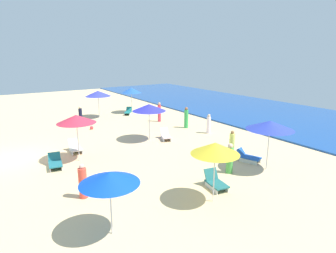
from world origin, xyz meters
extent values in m
plane|color=beige|center=(0.00, 0.00, 0.00)|extent=(60.00, 60.00, 0.00)
cube|color=#1A4A9A|center=(0.00, 23.12, 0.06)|extent=(60.00, 13.76, 0.12)
cylinder|color=silver|center=(8.99, 11.11, 1.08)|extent=(0.05, 0.05, 2.17)
cone|color=#2B3EB2|center=(8.99, 11.11, 2.40)|extent=(2.42, 2.42, 0.46)
cube|color=silver|center=(7.88, 10.92, 0.12)|extent=(1.01, 0.39, 0.24)
cube|color=silver|center=(7.69, 11.45, 0.12)|extent=(1.01, 0.39, 0.24)
cube|color=blue|center=(7.79, 11.19, 0.27)|extent=(1.33, 1.01, 0.06)
cube|color=blue|center=(7.28, 11.01, 0.47)|extent=(0.53, 0.70, 0.42)
cylinder|color=silver|center=(-7.98, 8.11, 1.02)|extent=(0.05, 0.05, 2.04)
cone|color=#373EB4|center=(-7.98, 8.11, 2.29)|extent=(2.34, 2.34, 0.51)
cylinder|color=silver|center=(2.32, 3.18, 1.10)|extent=(0.05, 0.05, 2.20)
cone|color=#CE2E45|center=(2.32, 3.18, 2.44)|extent=(2.15, 2.15, 0.46)
cube|color=silver|center=(0.78, 3.12, 0.11)|extent=(1.13, 0.12, 0.23)
cube|color=silver|center=(0.82, 3.68, 0.11)|extent=(1.13, 0.12, 0.23)
cube|color=silver|center=(0.80, 3.40, 0.26)|extent=(1.30, 0.75, 0.06)
cube|color=silver|center=(0.22, 3.44, 0.48)|extent=(0.37, 0.65, 0.47)
cube|color=silver|center=(2.74, 1.50, 0.11)|extent=(1.06, 0.19, 0.22)
cube|color=silver|center=(2.82, 2.06, 0.11)|extent=(1.06, 0.19, 0.22)
cube|color=#1F6C76|center=(2.78, 1.78, 0.25)|extent=(1.26, 0.83, 0.06)
cube|color=#1F6C76|center=(2.24, 1.86, 0.48)|extent=(0.35, 0.67, 0.47)
cylinder|color=silver|center=(0.99, 8.53, 1.04)|extent=(0.05, 0.05, 2.09)
cone|color=#2F2FD6|center=(0.99, 8.53, 2.32)|extent=(2.31, 2.31, 0.48)
cube|color=silver|center=(1.56, 9.26, 0.12)|extent=(0.99, 0.39, 0.24)
cube|color=silver|center=(1.73, 9.72, 0.12)|extent=(0.99, 0.39, 0.24)
cube|color=silver|center=(1.65, 9.49, 0.27)|extent=(1.27, 0.93, 0.06)
cube|color=silver|center=(1.15, 9.67, 0.51)|extent=(0.56, 0.64, 0.50)
cylinder|color=silver|center=(-8.36, 11.74, 1.02)|extent=(0.05, 0.05, 2.05)
cone|color=blue|center=(-8.36, 11.74, 2.30)|extent=(2.01, 2.01, 0.51)
cube|color=silver|center=(-7.82, 10.76, 0.11)|extent=(0.86, 0.66, 0.22)
cube|color=silver|center=(-7.52, 11.15, 0.11)|extent=(0.86, 0.66, 0.22)
cube|color=#1B7670|center=(-7.67, 10.96, 0.25)|extent=(1.27, 1.15, 0.06)
cube|color=#1B7670|center=(-8.09, 11.28, 0.46)|extent=(0.64, 0.67, 0.45)
cylinder|color=silver|center=(9.84, 2.09, 0.92)|extent=(0.05, 0.05, 1.85)
cone|color=blue|center=(9.84, 2.09, 2.05)|extent=(2.00, 2.00, 0.41)
cylinder|color=silver|center=(10.04, 6.45, 1.04)|extent=(0.05, 0.05, 2.08)
cone|color=gold|center=(10.04, 6.45, 2.32)|extent=(1.96, 1.96, 0.47)
cube|color=silver|center=(9.25, 7.05, 0.11)|extent=(0.99, 0.20, 0.23)
cube|color=silver|center=(9.34, 7.62, 0.11)|extent=(0.99, 0.20, 0.23)
cube|color=#226669|center=(9.29, 7.33, 0.26)|extent=(1.21, 0.85, 0.06)
cube|color=#226669|center=(8.79, 7.42, 0.51)|extent=(0.43, 0.68, 0.53)
cylinder|color=green|center=(-0.35, 12.74, 0.74)|extent=(0.39, 0.39, 1.48)
sphere|color=#985E3E|center=(-0.35, 12.74, 1.60)|extent=(0.25, 0.25, 0.25)
cylinder|color=green|center=(8.25, 9.12, 0.67)|extent=(0.49, 0.49, 1.33)
sphere|color=beige|center=(8.25, 9.12, 1.45)|extent=(0.26, 0.26, 0.26)
cylinder|color=#F34D3C|center=(6.80, 2.06, 0.66)|extent=(0.40, 0.40, 1.32)
sphere|color=beige|center=(6.80, 2.06, 1.42)|extent=(0.21, 0.21, 0.21)
cylinder|color=black|center=(-6.18, 5.83, 0.69)|extent=(0.37, 0.37, 1.38)
sphere|color=beige|center=(-6.18, 5.83, 1.49)|extent=(0.23, 0.23, 0.23)
cylinder|color=white|center=(1.91, 13.19, 0.64)|extent=(0.40, 0.40, 1.27)
sphere|color=beige|center=(1.91, 13.19, 1.38)|extent=(0.23, 0.23, 0.23)
cylinder|color=#EBF76B|center=(6.71, 10.81, 0.72)|extent=(0.43, 0.43, 1.44)
sphere|color=#9C6C3E|center=(6.71, 10.81, 1.53)|extent=(0.20, 0.20, 0.20)
cylinder|color=#E53C51|center=(-3.46, 12.06, 0.75)|extent=(0.34, 0.34, 1.50)
sphere|color=tan|center=(-3.46, 12.06, 1.61)|extent=(0.24, 0.24, 0.24)
sphere|color=#F43E44|center=(-4.09, 6.05, 0.14)|extent=(0.28, 0.28, 0.28)
camera|label=1|loc=(18.12, -1.01, 5.98)|focal=30.87mm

